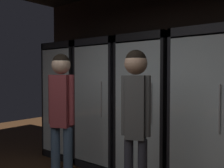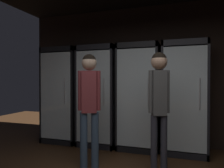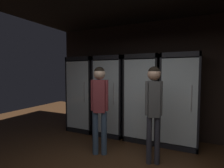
{
  "view_description": "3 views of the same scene",
  "coord_description": "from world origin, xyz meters",
  "px_view_note": "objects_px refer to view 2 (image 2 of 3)",
  "views": [
    {
      "loc": [
        1.44,
        -0.51,
        1.44
      ],
      "look_at": [
        -1.2,
        2.7,
        1.28
      ],
      "focal_mm": 42.79,
      "sensor_mm": 36.0,
      "label": 1
    },
    {
      "loc": [
        0.29,
        -1.32,
        1.28
      ],
      "look_at": [
        -0.96,
        2.47,
        1.22
      ],
      "focal_mm": 33.88,
      "sensor_mm": 36.0,
      "label": 2
    },
    {
      "loc": [
        0.63,
        -1.35,
        1.57
      ],
      "look_at": [
        -1.27,
        2.63,
        1.28
      ],
      "focal_mm": 28.28,
      "sensor_mm": 36.0,
      "label": 3
    }
  ],
  "objects_px": {
    "cooler_far_left": "(65,96)",
    "shopper_near": "(159,95)",
    "cooler_right": "(184,99)",
    "cooler_center": "(140,97)",
    "shopper_far": "(89,97)",
    "cooler_left": "(100,96)"
  },
  "relations": [
    {
      "from": "cooler_far_left",
      "to": "shopper_near",
      "type": "relative_size",
      "value": 1.18
    },
    {
      "from": "cooler_far_left",
      "to": "cooler_right",
      "type": "bearing_deg",
      "value": 0.06
    },
    {
      "from": "cooler_far_left",
      "to": "cooler_center",
      "type": "height_order",
      "value": "same"
    },
    {
      "from": "cooler_right",
      "to": "shopper_far",
      "type": "height_order",
      "value": "cooler_right"
    },
    {
      "from": "cooler_center",
      "to": "cooler_right",
      "type": "height_order",
      "value": "same"
    },
    {
      "from": "shopper_near",
      "to": "cooler_left",
      "type": "bearing_deg",
      "value": 139.7
    },
    {
      "from": "cooler_center",
      "to": "cooler_left",
      "type": "bearing_deg",
      "value": -179.86
    },
    {
      "from": "cooler_center",
      "to": "cooler_right",
      "type": "bearing_deg",
      "value": 0.03
    },
    {
      "from": "cooler_left",
      "to": "shopper_near",
      "type": "bearing_deg",
      "value": -40.3
    },
    {
      "from": "cooler_left",
      "to": "shopper_far",
      "type": "height_order",
      "value": "cooler_left"
    },
    {
      "from": "cooler_left",
      "to": "cooler_center",
      "type": "height_order",
      "value": "same"
    },
    {
      "from": "cooler_left",
      "to": "shopper_near",
      "type": "height_order",
      "value": "cooler_left"
    },
    {
      "from": "cooler_right",
      "to": "shopper_near",
      "type": "bearing_deg",
      "value": -107.06
    },
    {
      "from": "cooler_left",
      "to": "cooler_center",
      "type": "distance_m",
      "value": 0.81
    },
    {
      "from": "cooler_left",
      "to": "shopper_near",
      "type": "distance_m",
      "value": 1.69
    },
    {
      "from": "cooler_far_left",
      "to": "cooler_right",
      "type": "distance_m",
      "value": 2.44
    },
    {
      "from": "cooler_right",
      "to": "cooler_far_left",
      "type": "bearing_deg",
      "value": -179.94
    },
    {
      "from": "cooler_far_left",
      "to": "cooler_left",
      "type": "relative_size",
      "value": 1.0
    },
    {
      "from": "cooler_center",
      "to": "shopper_near",
      "type": "relative_size",
      "value": 1.18
    },
    {
      "from": "cooler_left",
      "to": "cooler_right",
      "type": "distance_m",
      "value": 1.62
    },
    {
      "from": "cooler_right",
      "to": "shopper_near",
      "type": "xyz_separation_m",
      "value": [
        -0.34,
        -1.09,
        0.13
      ]
    },
    {
      "from": "cooler_far_left",
      "to": "shopper_far",
      "type": "relative_size",
      "value": 1.17
    }
  ]
}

